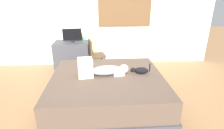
# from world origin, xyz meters

# --- Properties ---
(ground_plane) EXTENTS (16.00, 16.00, 0.00)m
(ground_plane) POSITION_xyz_m (0.00, 0.00, 0.00)
(ground_plane) COLOR olive
(back_wall_with_window) EXTENTS (6.40, 0.14, 2.90)m
(back_wall_with_window) POSITION_xyz_m (0.02, 2.22, 1.45)
(back_wall_with_window) COLOR silver
(back_wall_with_window) RESTS_ON ground
(bed) EXTENTS (2.09, 1.93, 0.52)m
(bed) POSITION_xyz_m (0.14, 0.13, 0.26)
(bed) COLOR #38383D
(bed) RESTS_ON ground
(person_lying) EXTENTS (0.94, 0.37, 0.34)m
(person_lying) POSITION_xyz_m (0.03, 0.19, 0.63)
(person_lying) COLOR #8C939E
(person_lying) RESTS_ON bed
(cat) EXTENTS (0.35, 0.15, 0.21)m
(cat) POSITION_xyz_m (0.77, 0.20, 0.59)
(cat) COLOR black
(cat) RESTS_ON bed
(desk) EXTENTS (0.90, 0.56, 0.74)m
(desk) POSITION_xyz_m (-0.73, 1.82, 0.37)
(desk) COLOR #38383D
(desk) RESTS_ON ground
(tv_monitor) EXTENTS (0.48, 0.10, 0.35)m
(tv_monitor) POSITION_xyz_m (-0.69, 1.82, 0.92)
(tv_monitor) COLOR black
(tv_monitor) RESTS_ON desk
(cup) EXTENTS (0.07, 0.07, 0.09)m
(cup) POSITION_xyz_m (-0.40, 2.01, 0.79)
(cup) COLOR teal
(cup) RESTS_ON desk
(chair_by_desk) EXTENTS (0.45, 0.45, 0.86)m
(chair_by_desk) POSITION_xyz_m (-0.12, 1.51, 0.51)
(chair_by_desk) COLOR #4C3828
(chair_by_desk) RESTS_ON ground
(curtain_left) EXTENTS (0.44, 0.06, 2.69)m
(curtain_left) POSITION_xyz_m (-0.24, 2.10, 1.35)
(curtain_left) COLOR #ADCC75
(curtain_left) RESTS_ON ground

